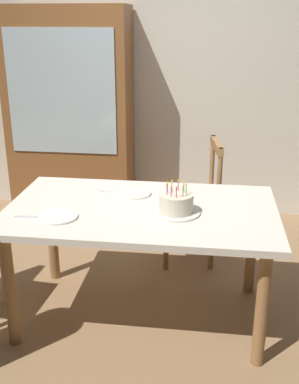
{
  "coord_description": "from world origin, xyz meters",
  "views": [
    {
      "loc": [
        0.38,
        -2.54,
        1.8
      ],
      "look_at": [
        0.05,
        0.0,
        0.84
      ],
      "focal_mm": 43.98,
      "sensor_mm": 36.0,
      "label": 1
    }
  ],
  "objects_px": {
    "plate_far_side": "(134,193)",
    "china_cabinet": "(70,116)",
    "birthday_cake": "(176,204)",
    "dining_table": "(141,221)",
    "chair_spindle_back": "(192,204)",
    "plate_near_celebrant": "(58,217)"
  },
  "relations": [
    {
      "from": "chair_spindle_back",
      "to": "dining_table",
      "type": "bearing_deg",
      "value": -108.76
    },
    {
      "from": "plate_near_celebrant",
      "to": "dining_table",
      "type": "bearing_deg",
      "value": 25.78
    },
    {
      "from": "birthday_cake",
      "to": "chair_spindle_back",
      "type": "bearing_deg",
      "value": 85.99
    },
    {
      "from": "plate_far_side",
      "to": "china_cabinet",
      "type": "height_order",
      "value": "china_cabinet"
    },
    {
      "from": "dining_table",
      "to": "china_cabinet",
      "type": "height_order",
      "value": "china_cabinet"
    },
    {
      "from": "dining_table",
      "to": "plate_near_celebrant",
      "type": "distance_m",
      "value": 0.5
    },
    {
      "from": "birthday_cake",
      "to": "china_cabinet",
      "type": "height_order",
      "value": "china_cabinet"
    },
    {
      "from": "dining_table",
      "to": "birthday_cake",
      "type": "xyz_separation_m",
      "value": [
        0.21,
        -0.06,
        0.14
      ]
    },
    {
      "from": "chair_spindle_back",
      "to": "china_cabinet",
      "type": "bearing_deg",
      "value": 146.44
    },
    {
      "from": "chair_spindle_back",
      "to": "plate_far_side",
      "type": "bearing_deg",
      "value": -120.96
    },
    {
      "from": "dining_table",
      "to": "birthday_cake",
      "type": "height_order",
      "value": "birthday_cake"
    },
    {
      "from": "dining_table",
      "to": "plate_far_side",
      "type": "bearing_deg",
      "value": 110.63
    },
    {
      "from": "dining_table",
      "to": "china_cabinet",
      "type": "xyz_separation_m",
      "value": [
        -0.88,
        1.56,
        0.3
      ]
    },
    {
      "from": "plate_near_celebrant",
      "to": "birthday_cake",
      "type": "bearing_deg",
      "value": 13.25
    },
    {
      "from": "dining_table",
      "to": "plate_near_celebrant",
      "type": "height_order",
      "value": "plate_near_celebrant"
    },
    {
      "from": "plate_near_celebrant",
      "to": "plate_far_side",
      "type": "bearing_deg",
      "value": 49.73
    },
    {
      "from": "plate_near_celebrant",
      "to": "chair_spindle_back",
      "type": "relative_size",
      "value": 0.23
    },
    {
      "from": "dining_table",
      "to": "chair_spindle_back",
      "type": "xyz_separation_m",
      "value": [
        0.27,
        0.8,
        -0.2
      ]
    },
    {
      "from": "birthday_cake",
      "to": "plate_near_celebrant",
      "type": "relative_size",
      "value": 1.27
    },
    {
      "from": "birthday_cake",
      "to": "plate_far_side",
      "type": "height_order",
      "value": "birthday_cake"
    },
    {
      "from": "plate_far_side",
      "to": "chair_spindle_back",
      "type": "relative_size",
      "value": 0.23
    },
    {
      "from": "plate_far_side",
      "to": "birthday_cake",
      "type": "bearing_deg",
      "value": -43.05
    }
  ]
}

